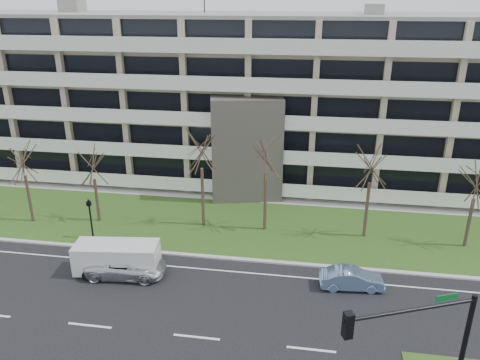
% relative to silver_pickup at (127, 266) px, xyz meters
% --- Properties ---
extents(ground, '(160.00, 160.00, 0.00)m').
position_rel_silver_pickup_xyz_m(ground, '(5.83, -5.06, -0.70)').
color(ground, black).
rests_on(ground, ground).
extents(grass_verge, '(90.00, 10.00, 0.06)m').
position_rel_silver_pickup_xyz_m(grass_verge, '(5.83, 7.94, -0.67)').
color(grass_verge, '#2D4717').
rests_on(grass_verge, ground).
extents(curb, '(90.00, 0.35, 0.12)m').
position_rel_silver_pickup_xyz_m(curb, '(5.83, 2.94, -0.64)').
color(curb, '#B2B2AD').
rests_on(curb, ground).
extents(sidewalk, '(90.00, 2.00, 0.08)m').
position_rel_silver_pickup_xyz_m(sidewalk, '(5.83, 13.44, -0.66)').
color(sidewalk, '#B2B2AD').
rests_on(sidewalk, ground).
extents(lane_edge_line, '(90.00, 0.12, 0.01)m').
position_rel_silver_pickup_xyz_m(lane_edge_line, '(5.83, 1.44, -0.70)').
color(lane_edge_line, white).
rests_on(lane_edge_line, ground).
extents(apartment_building, '(60.50, 15.10, 18.75)m').
position_rel_silver_pickup_xyz_m(apartment_building, '(5.83, 20.26, 6.91)').
color(apartment_building, '#B7A98E').
rests_on(apartment_building, ground).
extents(silver_pickup, '(5.20, 2.67, 1.40)m').
position_rel_silver_pickup_xyz_m(silver_pickup, '(0.00, 0.00, 0.00)').
color(silver_pickup, silver).
rests_on(silver_pickup, ground).
extents(blue_sedan, '(4.00, 1.72, 1.28)m').
position_rel_silver_pickup_xyz_m(blue_sedan, '(14.16, 0.81, -0.06)').
color(blue_sedan, '#7999D2').
rests_on(blue_sedan, ground).
extents(white_van, '(5.52, 2.67, 2.07)m').
position_rel_silver_pickup_xyz_m(white_van, '(-0.62, 0.23, 0.54)').
color(white_van, silver).
rests_on(white_van, ground).
extents(traffic_signal, '(5.21, 2.38, 6.47)m').
position_rel_silver_pickup_xyz_m(traffic_signal, '(16.00, -9.00, 3.49)').
color(traffic_signal, black).
rests_on(traffic_signal, ground).
extents(pedestrian_signal, '(0.31, 0.25, 3.20)m').
position_rel_silver_pickup_xyz_m(pedestrian_signal, '(-4.29, 4.16, 1.34)').
color(pedestrian_signal, black).
rests_on(pedestrian_signal, ground).
extents(tree_1, '(3.50, 3.50, 7.00)m').
position_rel_silver_pickup_xyz_m(tree_1, '(-10.33, 6.17, 4.73)').
color(tree_1, '#382B21').
rests_on(tree_1, ground).
extents(tree_2, '(3.20, 3.20, 6.40)m').
position_rel_silver_pickup_xyz_m(tree_2, '(-5.13, 7.06, 4.26)').
color(tree_2, '#382B21').
rests_on(tree_2, ground).
extents(tree_3, '(4.26, 4.26, 8.51)m').
position_rel_silver_pickup_xyz_m(tree_3, '(3.28, 7.59, 5.92)').
color(tree_3, '#382B21').
rests_on(tree_3, ground).
extents(tree_4, '(4.22, 4.22, 8.44)m').
position_rel_silver_pickup_xyz_m(tree_4, '(8.08, 7.63, 5.86)').
color(tree_4, '#382B21').
rests_on(tree_4, ground).
extents(tree_5, '(3.87, 3.87, 7.73)m').
position_rel_silver_pickup_xyz_m(tree_5, '(15.53, 7.65, 5.31)').
color(tree_5, '#382B21').
rests_on(tree_5, ground).
extents(tree_6, '(3.33, 3.33, 6.65)m').
position_rel_silver_pickup_xyz_m(tree_6, '(22.53, 7.24, 4.47)').
color(tree_6, '#382B21').
rests_on(tree_6, ground).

